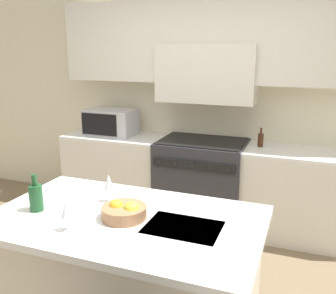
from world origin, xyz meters
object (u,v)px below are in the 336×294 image
at_px(wine_bottle, 36,197).
at_px(wine_glass_far, 109,183).
at_px(range_stove, 201,182).
at_px(microwave, 111,122).
at_px(wine_glass_near, 66,209).
at_px(fruit_bowl, 124,211).
at_px(oil_bottle_on_counter, 261,140).

bearing_deg(wine_bottle, wine_glass_far, 39.37).
height_order(range_stove, wine_glass_far, wine_glass_far).
bearing_deg(wine_bottle, microwave, 106.11).
xyz_separation_m(wine_glass_near, fruit_bowl, (0.23, 0.26, -0.09)).
bearing_deg(wine_glass_near, wine_bottle, 155.14).
distance_m(wine_glass_near, wine_glass_far, 0.46).
distance_m(microwave, wine_bottle, 2.10).
bearing_deg(microwave, fruit_bowl, -58.79).
bearing_deg(fruit_bowl, microwave, 121.21).
relative_size(range_stove, microwave, 1.66).
distance_m(wine_glass_near, oil_bottle_on_counter, 2.37).
bearing_deg(wine_glass_near, range_stove, 84.99).
bearing_deg(oil_bottle_on_counter, wine_glass_far, -113.79).
height_order(wine_bottle, oil_bottle_on_counter, wine_bottle).
bearing_deg(wine_glass_far, oil_bottle_on_counter, 66.21).
relative_size(range_stove, wine_glass_near, 4.90).
distance_m(range_stove, oil_bottle_on_counter, 0.80).
xyz_separation_m(wine_bottle, wine_glass_far, (0.36, 0.30, 0.04)).
distance_m(wine_glass_far, oil_bottle_on_counter, 1.94).
distance_m(range_stove, wine_glass_near, 2.24).
relative_size(wine_glass_near, wine_glass_far, 1.00).
xyz_separation_m(microwave, fruit_bowl, (1.16, -1.92, -0.13)).
bearing_deg(microwave, oil_bottle_on_counter, 1.72).
height_order(wine_glass_near, wine_glass_far, same).
height_order(range_stove, microwave, microwave).
bearing_deg(oil_bottle_on_counter, range_stove, -173.34).
relative_size(wine_bottle, oil_bottle_on_counter, 1.23).
bearing_deg(wine_glass_far, wine_glass_near, -91.35).
distance_m(wine_glass_far, fruit_bowl, 0.31).
bearing_deg(wine_glass_far, microwave, 118.79).
bearing_deg(wine_glass_far, wine_bottle, -140.63).
height_order(range_stove, wine_glass_near, wine_glass_near).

